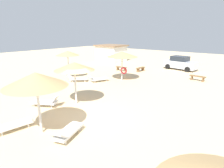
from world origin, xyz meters
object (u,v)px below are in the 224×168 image
(parasol_1, at_px, (74,66))
(lounger_5, at_px, (67,132))
(lounger_0, at_px, (11,125))
(lounger_3, at_px, (77,78))
(parasol_3, at_px, (68,53))
(lounger_1, at_px, (46,102))
(parasol_2, at_px, (122,55))
(lounger_2, at_px, (98,79))
(beach_cabana, at_px, (111,53))
(parked_car, at_px, (181,63))
(bench_0, at_px, (198,77))
(parasol_0, at_px, (36,80))
(bench_2, at_px, (141,69))
(bench_1, at_px, (121,68))

(parasol_1, relative_size, lounger_5, 1.42)
(lounger_0, xyz_separation_m, lounger_3, (-4.70, 8.29, -0.00))
(parasol_3, xyz_separation_m, lounger_1, (5.17, -5.99, -2.26))
(parasol_2, height_order, lounger_2, parasol_2)
(lounger_0, height_order, beach_cabana, beach_cabana)
(parked_car, bearing_deg, lounger_5, -85.32)
(parasol_3, xyz_separation_m, lounger_5, (9.30, -7.50, -2.27))
(lounger_1, bearing_deg, bench_0, 66.07)
(parasol_0, relative_size, bench_2, 1.97)
(bench_0, bearing_deg, beach_cabana, 162.86)
(parasol_3, xyz_separation_m, lounger_3, (1.93, -0.53, -2.27))
(beach_cabana, bearing_deg, parasol_2, -46.09)
(lounger_1, xyz_separation_m, bench_1, (-3.00, 12.47, 0.02))
(lounger_0, bearing_deg, lounger_1, 117.11)
(parasol_3, height_order, bench_2, parasol_3)
(parked_car, bearing_deg, parasol_3, -122.84)
(lounger_0, bearing_deg, parasol_0, 33.37)
(lounger_1, bearing_deg, bench_1, 103.53)
(parasol_0, bearing_deg, bench_0, 78.38)
(lounger_1, xyz_separation_m, bench_0, (5.88, 13.25, 0.02))
(parasol_3, bearing_deg, bench_1, 71.45)
(lounger_1, bearing_deg, parked_car, 81.96)
(parasol_2, xyz_separation_m, parked_car, (2.69, 9.25, -1.75))
(parasol_3, distance_m, beach_cabana, 12.50)
(parasol_3, relative_size, lounger_0, 1.48)
(parasol_0, bearing_deg, lounger_1, 144.26)
(lounger_2, xyz_separation_m, bench_2, (0.67, 6.95, 0.03))
(lounger_3, height_order, parked_car, parked_car)
(parasol_0, xyz_separation_m, beach_cabana, (-11.72, 19.81, -1.28))
(parasol_3, xyz_separation_m, bench_1, (2.17, 6.48, -2.24))
(parasol_2, xyz_separation_m, bench_2, (-0.74, 4.97, -2.23))
(bench_2, bearing_deg, bench_1, -150.65)
(lounger_5, bearing_deg, parked_car, 94.68)
(lounger_1, xyz_separation_m, lounger_5, (4.12, -1.51, -0.01))
(lounger_0, bearing_deg, lounger_3, 119.54)
(lounger_0, height_order, lounger_2, lounger_0)
(bench_2, distance_m, beach_cabana, 9.15)
(parasol_1, xyz_separation_m, bench_2, (-2.02, 12.06, -2.21))
(lounger_1, distance_m, parked_car, 18.11)
(parasol_2, bearing_deg, parasol_3, -151.81)
(lounger_0, bearing_deg, beach_cabana, 116.76)
(lounger_3, bearing_deg, parasol_3, 164.57)
(lounger_3, distance_m, bench_1, 7.02)
(lounger_3, xyz_separation_m, lounger_5, (7.37, -6.97, -0.00))
(parasol_2, bearing_deg, lounger_0, -82.05)
(parasol_2, distance_m, bench_2, 5.50)
(parasol_1, height_order, lounger_5, parasol_1)
(parasol_2, distance_m, lounger_0, 11.84)
(parasol_3, distance_m, lounger_1, 8.23)
(parked_car, height_order, beach_cabana, beach_cabana)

